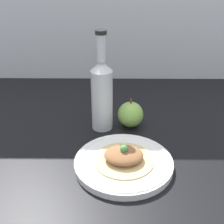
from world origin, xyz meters
TOP-DOWN VIEW (x-y plane):
  - ground_plane at (0.00, 0.00)cm, footprint 180.00×110.00cm
  - plate at (8.70, -10.64)cm, footprint 26.69×26.69cm
  - plated_food at (8.70, -10.64)cm, footprint 16.29×16.29cm
  - cider_bottle at (2.20, 9.89)cm, footprint 6.77×6.77cm
  - apple at (11.38, 10.91)cm, footprint 8.40×8.40cm

SIDE VIEW (x-z plane):
  - ground_plane at x=0.00cm, z-range -4.00..0.00cm
  - plate at x=8.70cm, z-range 0.07..2.30cm
  - plated_food at x=8.70cm, z-range 0.81..5.79cm
  - apple at x=11.38cm, z-range -0.80..9.21cm
  - cider_bottle at x=2.20cm, z-range -3.53..28.38cm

